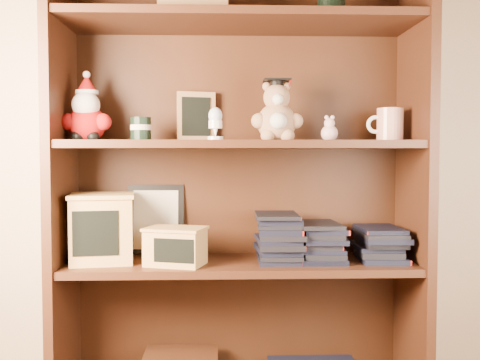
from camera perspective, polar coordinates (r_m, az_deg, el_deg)
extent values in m
cube|color=#C8B390|center=(2.08, -3.70, 12.19)|extent=(3.00, 0.04, 2.50)
cube|color=#3D1F11|center=(1.93, -17.64, -0.62)|extent=(0.03, 0.35, 1.60)
cube|color=#3D1F11|center=(1.97, 17.28, -0.55)|extent=(0.03, 0.35, 1.60)
cube|color=#381D0F|center=(2.02, -0.16, -0.33)|extent=(1.20, 0.02, 1.60)
cube|color=#3D1F11|center=(1.90, 0.00, 15.75)|extent=(1.14, 0.33, 0.02)
cylinder|color=black|center=(1.95, 9.26, 17.42)|extent=(0.09, 0.09, 0.11)
cube|color=#3D1F11|center=(1.89, 0.00, -8.57)|extent=(1.14, 0.33, 0.02)
cube|color=#3D1F11|center=(1.86, 0.00, 3.63)|extent=(1.14, 0.33, 0.02)
sphere|color=#A50F0F|center=(1.91, -15.26, 5.53)|extent=(0.12, 0.12, 0.12)
sphere|color=#A50F0F|center=(1.90, -17.02, 5.66)|extent=(0.06, 0.06, 0.06)
sphere|color=#A50F0F|center=(1.88, -13.76, 5.75)|extent=(0.06, 0.06, 0.06)
sphere|color=black|center=(1.88, -16.19, 4.25)|extent=(0.04, 0.04, 0.04)
sphere|color=black|center=(1.87, -14.71, 4.28)|extent=(0.04, 0.04, 0.04)
sphere|color=white|center=(1.90, -15.39, 7.36)|extent=(0.09, 0.09, 0.09)
sphere|color=#D8B293|center=(1.91, -15.29, 7.92)|extent=(0.06, 0.06, 0.06)
cone|color=#A50F0F|center=(1.92, -15.31, 9.40)|extent=(0.07, 0.07, 0.06)
sphere|color=white|center=(1.92, -15.32, 10.29)|extent=(0.02, 0.02, 0.02)
cylinder|color=white|center=(1.92, -15.30, 8.60)|extent=(0.07, 0.07, 0.01)
cylinder|color=black|center=(1.87, -10.04, 5.12)|extent=(0.07, 0.07, 0.08)
cylinder|color=beige|center=(1.87, -10.04, 5.27)|extent=(0.07, 0.07, 0.02)
cube|color=#9E7547|center=(1.98, -4.47, 6.43)|extent=(0.13, 0.05, 0.17)
cube|color=black|center=(1.96, -4.48, 6.45)|extent=(0.10, 0.03, 0.13)
cube|color=#9E7547|center=(2.00, -4.42, 4.33)|extent=(0.07, 0.07, 0.01)
cylinder|color=white|center=(1.78, -2.51, 4.25)|extent=(0.05, 0.05, 0.01)
cone|color=white|center=(1.78, -2.51, 4.95)|extent=(0.02, 0.02, 0.03)
cylinder|color=white|center=(1.78, -2.51, 5.65)|extent=(0.04, 0.04, 0.02)
ellipsoid|color=silver|center=(1.78, -2.52, 6.54)|extent=(0.04, 0.04, 0.05)
sphere|color=#A87D58|center=(1.87, 3.74, 5.84)|extent=(0.13, 0.13, 0.13)
sphere|color=white|center=(1.81, 3.91, 6.01)|extent=(0.06, 0.06, 0.06)
sphere|color=#A87D58|center=(1.84, 1.94, 6.02)|extent=(0.05, 0.05, 0.05)
sphere|color=#A87D58|center=(1.86, 5.64, 5.99)|extent=(0.05, 0.05, 0.05)
sphere|color=#A87D58|center=(1.82, 2.84, 4.55)|extent=(0.05, 0.05, 0.05)
sphere|color=#A87D58|center=(1.83, 4.86, 4.54)|extent=(0.05, 0.05, 0.05)
sphere|color=#A87D58|center=(1.87, 3.75, 8.36)|extent=(0.09, 0.09, 0.09)
sphere|color=white|center=(1.84, 3.86, 8.19)|extent=(0.04, 0.04, 0.04)
sphere|color=#A87D58|center=(1.88, 2.74, 9.46)|extent=(0.03, 0.03, 0.03)
sphere|color=#A87D58|center=(1.89, 4.71, 9.43)|extent=(0.03, 0.03, 0.03)
cylinder|color=black|center=(1.88, 3.75, 9.76)|extent=(0.04, 0.04, 0.02)
cube|color=black|center=(1.88, 3.75, 10.07)|extent=(0.09, 0.09, 0.01)
cylinder|color=#A50F0F|center=(1.86, 5.09, 9.81)|extent=(0.00, 0.04, 0.03)
sphere|color=beige|center=(1.89, 9.07, 4.71)|extent=(0.06, 0.06, 0.06)
sphere|color=beige|center=(1.89, 9.07, 5.70)|extent=(0.04, 0.04, 0.04)
sphere|color=beige|center=(1.89, 8.78, 6.31)|extent=(0.01, 0.01, 0.01)
sphere|color=beige|center=(1.89, 9.38, 6.30)|extent=(0.01, 0.01, 0.01)
cylinder|color=silver|center=(1.94, 14.99, 5.47)|extent=(0.09, 0.09, 0.11)
torus|color=white|center=(1.93, 13.60, 5.50)|extent=(0.06, 0.01, 0.06)
cube|color=black|center=(2.02, -8.53, -3.97)|extent=(0.20, 0.05, 0.25)
cube|color=beige|center=(2.01, -8.56, -4.00)|extent=(0.16, 0.03, 0.21)
cube|color=tan|center=(1.91, -13.81, -4.85)|extent=(0.22, 0.22, 0.22)
cube|color=black|center=(1.82, -14.46, -5.27)|extent=(0.14, 0.03, 0.14)
cube|color=tan|center=(1.90, -13.85, -1.54)|extent=(0.24, 0.24, 0.01)
cube|color=tan|center=(1.82, -6.57, -6.81)|extent=(0.20, 0.17, 0.11)
cube|color=black|center=(1.76, -6.73, -7.16)|extent=(0.13, 0.04, 0.08)
cube|color=tan|center=(1.81, -6.58, -4.94)|extent=(0.22, 0.18, 0.01)
cube|color=black|center=(1.90, 3.96, -7.92)|extent=(0.14, 0.20, 0.02)
cube|color=black|center=(1.89, 3.96, -7.44)|extent=(0.14, 0.20, 0.02)
cube|color=black|center=(1.89, 3.97, -6.97)|extent=(0.14, 0.20, 0.02)
cube|color=black|center=(1.89, 3.97, -6.49)|extent=(0.14, 0.20, 0.02)
cube|color=black|center=(1.89, 3.97, -6.01)|extent=(0.14, 0.20, 0.02)
cube|color=black|center=(1.88, 3.97, -5.53)|extent=(0.14, 0.20, 0.02)
cube|color=black|center=(1.88, 3.97, -5.05)|extent=(0.14, 0.20, 0.02)
cube|color=black|center=(1.88, 3.97, -4.56)|extent=(0.14, 0.20, 0.02)
cube|color=black|center=(1.88, 3.98, -4.08)|extent=(0.14, 0.20, 0.02)
cube|color=black|center=(1.88, 3.98, -3.59)|extent=(0.14, 0.20, 0.02)
cube|color=black|center=(1.92, 8.18, -7.83)|extent=(0.14, 0.20, 0.02)
cube|color=black|center=(1.91, 8.18, -7.36)|extent=(0.14, 0.20, 0.02)
cube|color=black|center=(1.91, 8.19, -6.89)|extent=(0.14, 0.20, 0.02)
cube|color=black|center=(1.91, 8.19, -6.41)|extent=(0.14, 0.20, 0.02)
cube|color=black|center=(1.91, 8.19, -5.94)|extent=(0.14, 0.20, 0.02)
cube|color=black|center=(1.90, 8.20, -5.46)|extent=(0.14, 0.20, 0.02)
cube|color=black|center=(1.90, 8.20, -4.99)|extent=(0.14, 0.20, 0.02)
cube|color=black|center=(1.90, 8.20, -4.51)|extent=(0.14, 0.20, 0.02)
cube|color=black|center=(1.96, 14.05, -7.64)|extent=(0.14, 0.20, 0.02)
cube|color=black|center=(1.96, 14.05, -7.18)|extent=(0.14, 0.20, 0.02)
cube|color=black|center=(1.96, 14.06, -6.72)|extent=(0.14, 0.20, 0.02)
cube|color=black|center=(1.95, 14.06, -6.25)|extent=(0.14, 0.20, 0.02)
cube|color=black|center=(1.95, 14.07, -5.79)|extent=(0.14, 0.20, 0.02)
cube|color=black|center=(1.95, 14.07, -5.33)|extent=(0.14, 0.20, 0.02)
cube|color=black|center=(1.95, 14.08, -4.86)|extent=(0.14, 0.20, 0.02)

